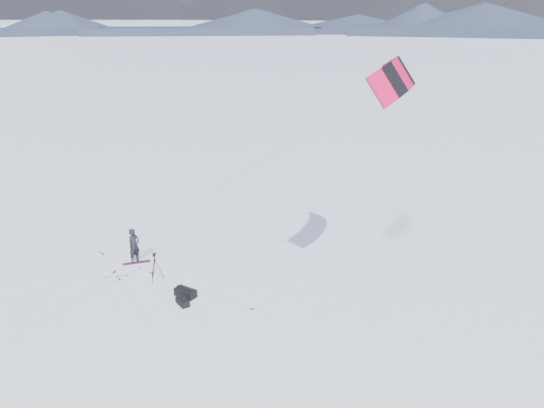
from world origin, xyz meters
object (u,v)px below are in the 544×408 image
at_px(snowkiter, 136,262).
at_px(snowboard, 136,263).
at_px(tripod, 155,263).
at_px(gear_bag_a, 185,292).
at_px(gear_bag_b, 183,302).

bearing_deg(snowkiter, snowboard, -112.12).
height_order(tripod, gear_bag_a, tripod).
height_order(snowboard, gear_bag_b, gear_bag_b).
bearing_deg(tripod, snowkiter, 115.29).
bearing_deg(snowboard, snowkiter, 105.48).
bearing_deg(snowkiter, gear_bag_a, -104.52).
relative_size(snowboard, tripod, 1.00).
distance_m(tripod, gear_bag_b, 2.88).
height_order(snowkiter, gear_bag_a, snowkiter).
distance_m(snowkiter, snowboard, 0.12).
bearing_deg(gear_bag_b, snowkiter, -178.28).
bearing_deg(snowboard, gear_bag_b, -72.27).
height_order(snowkiter, gear_bag_b, snowkiter).
xyz_separation_m(snowboard, gear_bag_a, (3.95, -2.06, 0.17)).
bearing_deg(gear_bag_a, tripod, 167.89).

